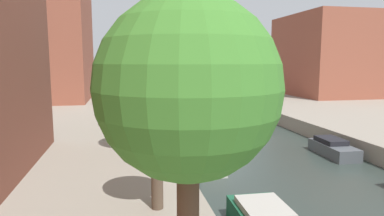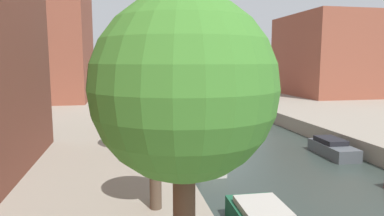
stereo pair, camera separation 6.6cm
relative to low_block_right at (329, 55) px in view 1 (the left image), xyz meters
The scene contains 10 objects.
ground_plane 24.98m from the low_block_right, 137.89° to the right, with size 84.00×84.00×0.00m, color #2D3833.
low_block_right is the anchor object (origin of this frame).
street_tree_0 42.01m from the low_block_right, 125.70° to the right, with size 2.62×2.62×5.12m.
street_tree_1 38.36m from the low_block_right, 129.78° to the right, with size 1.88×1.88×3.92m.
street_tree_2 33.99m from the low_block_right, 136.16° to the right, with size 2.47×2.47×5.40m.
street_tree_3 30.77m from the low_block_right, 142.81° to the right, with size 3.01×3.01×5.94m.
street_tree_4 27.97m from the low_block_right, 151.30° to the right, with size 2.35×2.35×4.94m.
parked_car 10.26m from the low_block_right, behind, with size 1.99×4.44×1.42m.
moored_boat_left_2 31.86m from the low_block_right, 133.44° to the right, with size 1.39×3.92×0.99m.
moored_boat_right_2 26.94m from the low_block_right, 122.22° to the right, with size 1.44×3.25×0.93m.
Camera 1 is at (-7.40, -22.47, 5.18)m, focal length 31.87 mm.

